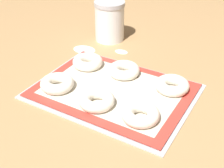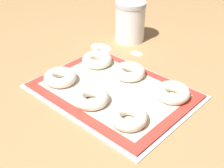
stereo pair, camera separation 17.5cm
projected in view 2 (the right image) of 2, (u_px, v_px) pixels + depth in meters
ground_plane at (113, 92)px, 0.99m from camera, size 2.80×2.80×0.00m
baking_tray at (112, 90)px, 0.99m from camera, size 0.49×0.37×0.01m
baking_mat at (112, 89)px, 0.98m from camera, size 0.47×0.34×0.00m
bagel_front_left at (60, 77)px, 1.01m from camera, size 0.11×0.11×0.03m
bagel_front_center at (90, 97)px, 0.91m from camera, size 0.11×0.11×0.03m
bagel_front_right at (128, 117)px, 0.84m from camera, size 0.11×0.11×0.03m
bagel_back_left at (97, 60)px, 1.11m from camera, size 0.11×0.11×0.03m
bagel_back_center at (129, 72)px, 1.04m from camera, size 0.11×0.11×0.03m
bagel_back_right at (172, 92)px, 0.93m from camera, size 0.11×0.11×0.03m
flour_canister at (130, 21)px, 1.27m from camera, size 0.12×0.12×0.16m
flour_patch_near at (136, 53)px, 1.21m from camera, size 0.05×0.04×0.00m
flour_patch_far at (101, 47)px, 1.25m from camera, size 0.09×0.07×0.00m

